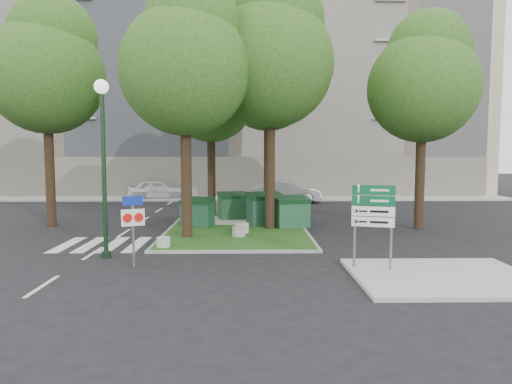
{
  "coord_description": "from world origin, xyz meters",
  "views": [
    {
      "loc": [
        1.0,
        -16.01,
        3.57
      ],
      "look_at": [
        1.32,
        1.96,
        2.0
      ],
      "focal_mm": 32.0,
      "sensor_mm": 36.0,
      "label": 1
    }
  ],
  "objects_px": {
    "tree_median_mid": "(212,89)",
    "traffic_sign_pole": "(133,219)",
    "dumpster_d": "(291,212)",
    "tree_median_far": "(269,74)",
    "dumpster_a": "(198,212)",
    "tree_street_right": "(425,77)",
    "tree_median_near_left": "(187,58)",
    "litter_bin": "(283,202)",
    "car_white": "(158,190)",
    "tree_street_left": "(48,65)",
    "bollard_right": "(239,231)",
    "bollard_mid": "(242,228)",
    "car_silver": "(287,192)",
    "bollard_left": "(163,242)",
    "street_lamp": "(103,147)",
    "tree_median_near_right": "(272,52)",
    "dumpster_c": "(265,209)",
    "directional_sign": "(373,213)",
    "dumpster_b": "(233,206)"
  },
  "relations": [
    {
      "from": "tree_street_right",
      "to": "tree_median_near_left",
      "type": "bearing_deg",
      "value": -166.61
    },
    {
      "from": "bollard_mid",
      "to": "tree_median_mid",
      "type": "bearing_deg",
      "value": 106.26
    },
    {
      "from": "bollard_left",
      "to": "street_lamp",
      "type": "distance_m",
      "value": 4.04
    },
    {
      "from": "dumpster_d",
      "to": "bollard_right",
      "type": "height_order",
      "value": "dumpster_d"
    },
    {
      "from": "bollard_right",
      "to": "tree_median_far",
      "type": "bearing_deg",
      "value": 80.0
    },
    {
      "from": "bollard_left",
      "to": "bollard_right",
      "type": "relative_size",
      "value": 0.92
    },
    {
      "from": "tree_street_right",
      "to": "dumpster_a",
      "type": "distance_m",
      "value": 12.17
    },
    {
      "from": "tree_median_mid",
      "to": "dumpster_a",
      "type": "distance_m",
      "value": 7.3
    },
    {
      "from": "tree_median_near_left",
      "to": "bollard_right",
      "type": "height_order",
      "value": "tree_median_near_left"
    },
    {
      "from": "dumpster_a",
      "to": "litter_bin",
      "type": "bearing_deg",
      "value": 71.34
    },
    {
      "from": "tree_street_right",
      "to": "dumpster_c",
      "type": "bearing_deg",
      "value": 174.37
    },
    {
      "from": "tree_median_near_left",
      "to": "tree_median_mid",
      "type": "height_order",
      "value": "tree_median_near_left"
    },
    {
      "from": "tree_median_far",
      "to": "litter_bin",
      "type": "xyz_separation_m",
      "value": [
        0.91,
        0.07,
        -7.87
      ]
    },
    {
      "from": "bollard_right",
      "to": "bollard_mid",
      "type": "relative_size",
      "value": 0.94
    },
    {
      "from": "street_lamp",
      "to": "tree_median_near_left",
      "type": "bearing_deg",
      "value": 53.7
    },
    {
      "from": "dumpster_b",
      "to": "traffic_sign_pole",
      "type": "relative_size",
      "value": 0.73
    },
    {
      "from": "tree_street_left",
      "to": "litter_bin",
      "type": "distance_m",
      "value": 14.95
    },
    {
      "from": "bollard_right",
      "to": "traffic_sign_pole",
      "type": "bearing_deg",
      "value": -124.79
    },
    {
      "from": "dumpster_d",
      "to": "car_silver",
      "type": "distance_m",
      "value": 11.19
    },
    {
      "from": "tree_street_right",
      "to": "traffic_sign_pole",
      "type": "bearing_deg",
      "value": -148.78
    },
    {
      "from": "tree_street_left",
      "to": "litter_bin",
      "type": "xyz_separation_m",
      "value": [
        11.61,
        6.07,
        -7.2
      ]
    },
    {
      "from": "tree_median_near_right",
      "to": "tree_street_left",
      "type": "height_order",
      "value": "tree_median_near_right"
    },
    {
      "from": "street_lamp",
      "to": "car_silver",
      "type": "height_order",
      "value": "street_lamp"
    },
    {
      "from": "bollard_left",
      "to": "bollard_right",
      "type": "xyz_separation_m",
      "value": [
        2.72,
        2.07,
        0.02
      ]
    },
    {
      "from": "tree_median_near_left",
      "to": "bollard_left",
      "type": "height_order",
      "value": "tree_median_near_left"
    },
    {
      "from": "tree_median_mid",
      "to": "car_white",
      "type": "height_order",
      "value": "tree_median_mid"
    },
    {
      "from": "dumpster_a",
      "to": "bollard_right",
      "type": "relative_size",
      "value": 3.06
    },
    {
      "from": "dumpster_d",
      "to": "tree_median_far",
      "type": "bearing_deg",
      "value": 79.77
    },
    {
      "from": "tree_median_mid",
      "to": "bollard_right",
      "type": "height_order",
      "value": "tree_median_mid"
    },
    {
      "from": "tree_street_right",
      "to": "traffic_sign_pole",
      "type": "relative_size",
      "value": 4.25
    },
    {
      "from": "tree_median_mid",
      "to": "dumpster_b",
      "type": "height_order",
      "value": "tree_median_mid"
    },
    {
      "from": "litter_bin",
      "to": "traffic_sign_pole",
      "type": "relative_size",
      "value": 0.28
    },
    {
      "from": "dumpster_a",
      "to": "tree_median_far",
      "type": "bearing_deg",
      "value": 76.68
    },
    {
      "from": "dumpster_c",
      "to": "bollard_left",
      "type": "xyz_separation_m",
      "value": [
        -3.93,
        -5.27,
        -0.56
      ]
    },
    {
      "from": "tree_median_far",
      "to": "dumpster_a",
      "type": "bearing_deg",
      "value": -118.25
    },
    {
      "from": "bollard_right",
      "to": "car_white",
      "type": "distance_m",
      "value": 17.2
    },
    {
      "from": "dumpster_d",
      "to": "street_lamp",
      "type": "bearing_deg",
      "value": -156.45
    },
    {
      "from": "tree_street_left",
      "to": "bollard_right",
      "type": "xyz_separation_m",
      "value": [
        9.03,
        -3.49,
        -7.34
      ]
    },
    {
      "from": "dumpster_a",
      "to": "bollard_mid",
      "type": "distance_m",
      "value": 2.85
    },
    {
      "from": "tree_street_right",
      "to": "litter_bin",
      "type": "relative_size",
      "value": 15.08
    },
    {
      "from": "tree_median_far",
      "to": "traffic_sign_pole",
      "type": "bearing_deg",
      "value": -109.02
    },
    {
      "from": "tree_median_near_left",
      "to": "bollard_right",
      "type": "xyz_separation_m",
      "value": [
        2.03,
        0.01,
        -7.0
      ]
    },
    {
      "from": "litter_bin",
      "to": "car_silver",
      "type": "xyz_separation_m",
      "value": [
        0.56,
        3.93,
        0.34
      ]
    },
    {
      "from": "dumpster_d",
      "to": "tree_median_near_left",
      "type": "bearing_deg",
      "value": -167.99
    },
    {
      "from": "dumpster_a",
      "to": "dumpster_d",
      "type": "xyz_separation_m",
      "value": [
        4.37,
        -0.35,
        0.05
      ]
    },
    {
      "from": "dumpster_c",
      "to": "bollard_right",
      "type": "height_order",
      "value": "dumpster_c"
    },
    {
      "from": "bollard_mid",
      "to": "directional_sign",
      "type": "xyz_separation_m",
      "value": [
        3.96,
        -6.11,
        1.45
      ]
    },
    {
      "from": "tree_median_mid",
      "to": "traffic_sign_pole",
      "type": "height_order",
      "value": "tree_median_mid"
    },
    {
      "from": "tree_street_left",
      "to": "bollard_left",
      "type": "bearing_deg",
      "value": -41.37
    },
    {
      "from": "tree_median_near_left",
      "to": "tree_median_far",
      "type": "relative_size",
      "value": 0.88
    }
  ]
}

